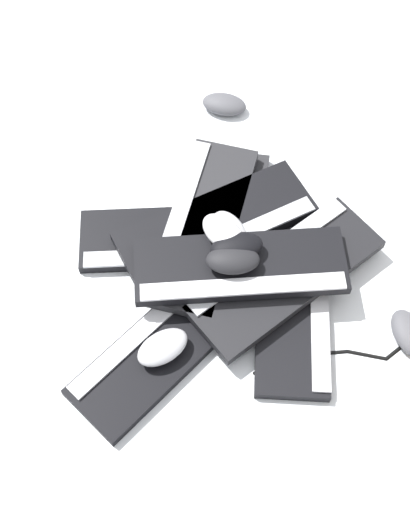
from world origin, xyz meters
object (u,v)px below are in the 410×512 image
object	(u,v)px
keyboard_3	(224,231)
keyboard_2	(293,299)
keyboard_6	(202,224)
keyboard_7	(240,267)
mouse_2	(229,232)
keyboard_0	(179,239)
keyboard_1	(166,342)
keyboard_5	(216,225)
mouse_0	(224,104)
mouse_4	(233,260)
mouse_6	(224,233)
keyboard_4	(285,275)
mouse_1	(163,347)
mouse_5	(410,333)
mouse_3	(237,247)

from	to	relation	value
keyboard_3	keyboard_2	bearing A→B (deg)	166.15
keyboard_2	keyboard_6	size ratio (longest dim) A/B	0.97
keyboard_7	mouse_2	bearing A→B (deg)	-39.71
keyboard_0	keyboard_7	world-z (taller)	keyboard_7
keyboard_1	keyboard_5	xyz separation A→B (m)	(0.07, -0.28, 0.03)
mouse_0	mouse_2	size ratio (longest dim) A/B	1.00
keyboard_0	mouse_2	size ratio (longest dim) A/B	3.98
keyboard_0	keyboard_1	bearing A→B (deg)	120.42
mouse_2	mouse_4	distance (m)	0.09
keyboard_7	mouse_6	size ratio (longest dim) A/B	3.95
keyboard_0	mouse_2	bearing A→B (deg)	-156.19
keyboard_4	mouse_0	bearing A→B (deg)	-40.68
keyboard_4	keyboard_6	size ratio (longest dim) A/B	1.00
keyboard_6	keyboard_1	bearing A→B (deg)	110.31
mouse_4	keyboard_6	bearing A→B (deg)	-65.18
keyboard_6	mouse_0	world-z (taller)	keyboard_6
keyboard_2	mouse_1	distance (m)	0.30
keyboard_0	mouse_5	world-z (taller)	mouse_5
keyboard_4	keyboard_7	xyz separation A→B (m)	(0.08, 0.05, 0.03)
keyboard_4	mouse_2	distance (m)	0.15
keyboard_0	mouse_3	world-z (taller)	mouse_3
keyboard_6	mouse_6	xyz separation A→B (m)	(-0.07, 0.03, 0.07)
keyboard_3	keyboard_6	size ratio (longest dim) A/B	0.99
keyboard_6	mouse_1	xyz separation A→B (m)	(-0.11, 0.29, 0.01)
keyboard_7	mouse_5	world-z (taller)	keyboard_7
mouse_1	mouse_3	bearing A→B (deg)	-160.96
keyboard_7	mouse_1	xyz separation A→B (m)	(0.03, 0.23, -0.02)
mouse_4	mouse_1	bearing A→B (deg)	48.32
keyboard_0	mouse_0	xyz separation A→B (m)	(0.14, -0.38, 0.01)
keyboard_0	mouse_3	distance (m)	0.17
keyboard_5	mouse_0	distance (m)	0.37
keyboard_4	mouse_5	distance (m)	0.28
keyboard_5	keyboard_7	xyz separation A→B (m)	(-0.11, 0.07, 0.03)
mouse_2	mouse_6	size ratio (longest dim) A/B	1.00
mouse_5	mouse_1	bearing A→B (deg)	-103.02
keyboard_3	keyboard_6	xyz separation A→B (m)	(0.04, 0.03, 0.03)
keyboard_5	keyboard_7	distance (m)	0.14
keyboard_3	keyboard_4	xyz separation A→B (m)	(-0.18, 0.03, 0.03)
mouse_0	mouse_5	distance (m)	0.72
keyboard_1	mouse_6	size ratio (longest dim) A/B	4.16
mouse_3	keyboard_4	bearing A→B (deg)	150.84
keyboard_4	mouse_4	distance (m)	0.13
keyboard_4	keyboard_6	bearing A→B (deg)	-0.51
mouse_2	keyboard_2	bearing A→B (deg)	19.87
keyboard_0	mouse_3	bearing A→B (deg)	-177.11
keyboard_5	mouse_4	xyz separation A→B (m)	(-0.10, 0.08, 0.07)
keyboard_3	keyboard_6	bearing A→B (deg)	35.31
keyboard_3	mouse_3	size ratio (longest dim) A/B	4.17
keyboard_1	keyboard_7	size ratio (longest dim) A/B	1.05
keyboard_7	mouse_6	xyz separation A→B (m)	(0.06, -0.03, 0.04)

